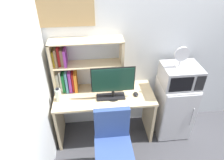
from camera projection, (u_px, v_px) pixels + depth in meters
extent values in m
cube|color=silver|center=(196.00, 43.00, 2.78)|extent=(6.40, 0.04, 2.60)
cube|color=beige|center=(104.00, 96.00, 2.74)|extent=(1.33, 0.55, 0.03)
cube|color=beige|center=(59.00, 119.00, 2.89)|extent=(0.04, 0.50, 0.72)
cube|color=beige|center=(149.00, 113.00, 3.01)|extent=(0.04, 0.50, 0.72)
cube|color=beige|center=(53.00, 68.00, 2.60)|extent=(0.03, 0.23, 0.72)
cube|color=beige|center=(121.00, 64.00, 2.68)|extent=(0.03, 0.23, 0.72)
cube|color=beige|center=(86.00, 41.00, 2.44)|extent=(0.91, 0.23, 0.01)
cube|color=beige|center=(88.00, 64.00, 2.62)|extent=(0.84, 0.23, 0.01)
cube|color=silver|center=(58.00, 81.00, 2.74)|extent=(0.03, 0.18, 0.29)
cube|color=silver|center=(61.00, 80.00, 2.74)|extent=(0.02, 0.16, 0.31)
cube|color=#197233|center=(64.00, 81.00, 2.75)|extent=(0.04, 0.17, 0.27)
cube|color=teal|center=(67.00, 80.00, 2.74)|extent=(0.03, 0.19, 0.31)
cube|color=purple|center=(70.00, 80.00, 2.75)|extent=(0.04, 0.19, 0.31)
cube|color=#B21E1E|center=(73.00, 80.00, 2.76)|extent=(0.02, 0.17, 0.28)
cube|color=orange|center=(76.00, 81.00, 2.76)|extent=(0.04, 0.20, 0.27)
cube|color=gold|center=(54.00, 58.00, 2.54)|extent=(0.02, 0.16, 0.20)
cube|color=brown|center=(56.00, 56.00, 2.53)|extent=(0.03, 0.19, 0.24)
cube|color=#B21E1E|center=(59.00, 56.00, 2.54)|extent=(0.03, 0.15, 0.25)
cube|color=brown|center=(62.00, 56.00, 2.55)|extent=(0.04, 0.15, 0.22)
cube|color=purple|center=(65.00, 57.00, 2.54)|extent=(0.03, 0.19, 0.22)
cylinder|color=black|center=(113.00, 97.00, 2.68)|extent=(0.17, 0.17, 0.02)
cylinder|color=black|center=(113.00, 93.00, 2.64)|extent=(0.04, 0.04, 0.10)
cube|color=black|center=(113.00, 80.00, 2.53)|extent=(0.55, 0.01, 0.35)
cube|color=#193D2D|center=(113.00, 80.00, 2.52)|extent=(0.52, 0.02, 0.32)
cube|color=black|center=(111.00, 97.00, 2.68)|extent=(0.37, 0.14, 0.02)
ellipsoid|color=black|center=(136.00, 94.00, 2.72)|extent=(0.07, 0.10, 0.03)
cylinder|color=silver|center=(58.00, 95.00, 2.59)|extent=(0.07, 0.07, 0.17)
cylinder|color=black|center=(57.00, 89.00, 2.54)|extent=(0.04, 0.04, 0.02)
cube|color=silver|center=(173.00, 108.00, 2.98)|extent=(0.47, 0.47, 0.87)
cube|color=silver|center=(179.00, 120.00, 2.79)|extent=(0.45, 0.01, 0.83)
cylinder|color=#B2B2B7|center=(192.00, 117.00, 2.77)|extent=(0.01, 0.01, 0.30)
cube|color=#ADADB2|center=(180.00, 75.00, 2.66)|extent=(0.48, 0.40, 0.27)
cube|color=black|center=(181.00, 85.00, 2.49)|extent=(0.29, 0.01, 0.21)
cube|color=black|center=(200.00, 83.00, 2.51)|extent=(0.12, 0.01, 0.22)
cylinder|color=silver|center=(179.00, 66.00, 2.58)|extent=(0.11, 0.11, 0.01)
cylinder|color=silver|center=(180.00, 63.00, 2.55)|extent=(0.02, 0.02, 0.08)
cylinder|color=silver|center=(182.00, 54.00, 2.47)|extent=(0.19, 0.03, 0.19)
cube|color=#334C8C|center=(114.00, 151.00, 2.33)|extent=(0.43, 0.43, 0.07)
cube|color=#334C8C|center=(112.00, 123.00, 2.35)|extent=(0.41, 0.06, 0.42)
cube|color=tan|center=(59.00, 3.00, 2.27)|extent=(0.78, 0.02, 0.53)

